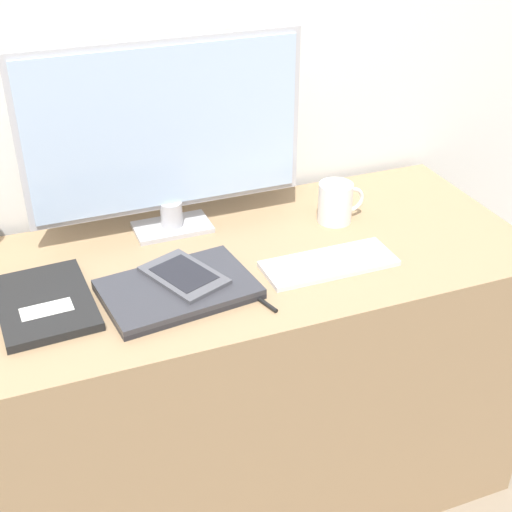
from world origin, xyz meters
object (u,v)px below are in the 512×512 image
object	(u,v)px
monitor	(166,135)
coffee_mug	(336,202)
ereader	(184,275)
pen	(253,295)
laptop	(178,289)
notebook	(45,303)
keyboard	(329,263)

from	to	relation	value
monitor	coffee_mug	bearing A→B (deg)	-15.23
ereader	pen	bearing A→B (deg)	-37.06
pen	laptop	bearing A→B (deg)	154.38
notebook	coffee_mug	world-z (taller)	coffee_mug
ereader	laptop	bearing A→B (deg)	-130.54
laptop	coffee_mug	distance (m)	0.49
keyboard	notebook	distance (m)	0.62
keyboard	notebook	xyz separation A→B (m)	(-0.62, 0.07, 0.00)
monitor	ereader	world-z (taller)	monitor
coffee_mug	pen	size ratio (longest dim) A/B	0.85
monitor	keyboard	xyz separation A→B (m)	(0.28, -0.30, -0.24)
monitor	coffee_mug	size ratio (longest dim) A/B	5.40
notebook	coffee_mug	xyz separation A→B (m)	(0.73, 0.12, 0.04)
pen	notebook	bearing A→B (deg)	163.27
monitor	notebook	distance (m)	0.47
coffee_mug	pen	distance (m)	0.40
notebook	coffee_mug	bearing A→B (deg)	9.34
keyboard	ereader	world-z (taller)	ereader
keyboard	pen	distance (m)	0.21
notebook	coffee_mug	size ratio (longest dim) A/B	2.24
ereader	coffee_mug	size ratio (longest dim) A/B	1.73
ereader	pen	size ratio (longest dim) A/B	1.48
laptop	coffee_mug	bearing A→B (deg)	20.87
keyboard	notebook	bearing A→B (deg)	173.53
coffee_mug	pen	bearing A→B (deg)	-142.23
laptop	pen	xyz separation A→B (m)	(0.14, -0.07, -0.01)
monitor	ereader	distance (m)	0.34
keyboard	coffee_mug	distance (m)	0.22
monitor	ereader	xyz separation A→B (m)	(-0.04, -0.26, -0.22)
ereader	pen	xyz separation A→B (m)	(0.12, -0.09, -0.02)
monitor	laptop	world-z (taller)	monitor
coffee_mug	pen	world-z (taller)	coffee_mug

